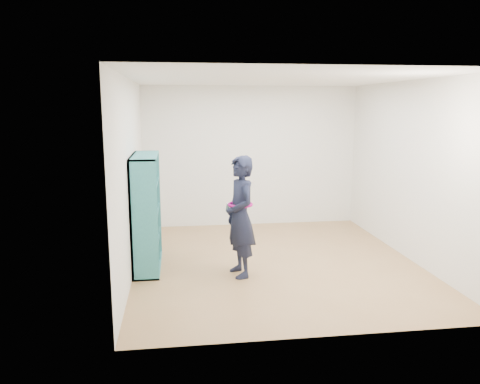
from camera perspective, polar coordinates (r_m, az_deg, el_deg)
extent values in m
plane|color=#9B7246|center=(6.89, 4.31, -8.52)|extent=(4.50, 4.50, 0.00)
plane|color=white|center=(6.52, 4.63, 13.61)|extent=(4.50, 4.50, 0.00)
cube|color=white|center=(6.46, -13.15, 1.84)|extent=(0.02, 4.50, 2.60)
cube|color=white|center=(7.27, 20.07, 2.42)|extent=(0.02, 4.50, 2.60)
cube|color=white|center=(8.78, 1.35, 4.34)|extent=(4.00, 0.02, 2.60)
cube|color=white|center=(4.44, 10.60, -1.93)|extent=(4.00, 0.02, 2.60)
cube|color=#28717E|center=(6.06, -11.64, -3.56)|extent=(0.35, 0.02, 1.58)
cube|color=#28717E|center=(7.19, -11.05, -1.32)|extent=(0.35, 0.02, 1.58)
cube|color=#28717E|center=(6.84, -11.08, -8.73)|extent=(0.35, 1.19, 0.02)
cube|color=#28717E|center=(6.50, -11.57, 4.37)|extent=(0.35, 1.19, 0.02)
cube|color=#28717E|center=(6.64, -12.71, -2.38)|extent=(0.02, 1.19, 1.58)
cube|color=#28717E|center=(6.44, -11.42, -2.72)|extent=(0.32, 0.02, 1.53)
cube|color=#28717E|center=(6.81, -11.23, -1.99)|extent=(0.32, 0.02, 1.53)
cube|color=#28717E|center=(6.72, -11.20, -5.54)|extent=(0.32, 1.14, 0.02)
cube|color=#28717E|center=(6.63, -11.32, -2.35)|extent=(0.32, 1.14, 0.02)
cube|color=#28717E|center=(6.55, -11.44, 0.93)|extent=(0.32, 1.14, 0.02)
cube|color=beige|center=(6.45, -11.12, -9.29)|extent=(0.22, 0.14, 0.08)
cube|color=black|center=(6.26, -11.21, -5.29)|extent=(0.18, 0.16, 0.28)
cube|color=maroon|center=(6.17, -11.33, -1.99)|extent=(0.18, 0.16, 0.25)
cube|color=silver|center=(6.16, -11.49, 0.83)|extent=(0.22, 0.14, 0.08)
cube|color=navy|center=(6.73, -10.91, -7.58)|extent=(0.18, 0.16, 0.28)
cube|color=brown|center=(6.63, -11.02, -4.48)|extent=(0.18, 0.16, 0.26)
cube|color=#BFB28C|center=(6.61, -11.17, -1.90)|extent=(0.22, 0.14, 0.08)
cube|color=#26594C|center=(6.48, -11.25, 1.82)|extent=(0.18, 0.16, 0.20)
cube|color=beige|center=(7.10, -10.75, -6.70)|extent=(0.18, 0.16, 0.26)
cube|color=black|center=(7.07, -10.89, -4.28)|extent=(0.22, 0.14, 0.08)
cube|color=maroon|center=(6.91, -10.96, -0.75)|extent=(0.18, 0.16, 0.22)
cube|color=silver|center=(6.85, -11.07, 2.58)|extent=(0.18, 0.16, 0.27)
imported|color=black|center=(6.15, 0.03, -3.02)|extent=(0.51, 0.66, 1.61)
torus|color=#9D0C6F|center=(6.11, 0.03, -1.53)|extent=(0.40, 0.40, 0.04)
cube|color=silver|center=(6.17, -1.53, -1.96)|extent=(0.05, 0.11, 0.15)
cube|color=black|center=(6.17, -1.53, -1.96)|extent=(0.05, 0.11, 0.14)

